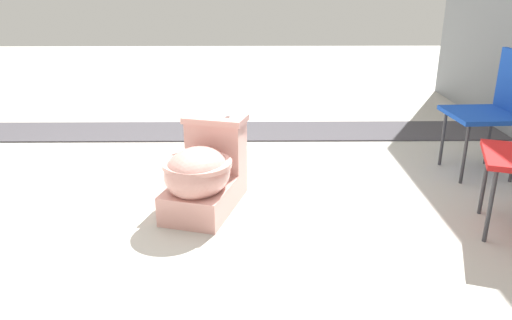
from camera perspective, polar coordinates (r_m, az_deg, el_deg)
name	(u,v)px	position (r m, az deg, el deg)	size (l,w,h in m)	color
ground_plane	(174,198)	(3.14, -9.31, -4.31)	(14.00, 14.00, 0.00)	#B7B2A8
gravel_strip	(254,131)	(4.39, -0.29, 3.32)	(0.56, 8.00, 0.01)	#423F44
toilet	(204,173)	(2.90, -5.96, -1.52)	(0.71, 0.53, 0.52)	#E09E93
folding_chair_left	(499,101)	(3.70, 26.03, 6.09)	(0.46, 0.46, 0.83)	#1947B2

